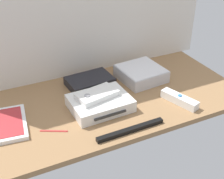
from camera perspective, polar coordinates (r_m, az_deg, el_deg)
name	(u,v)px	position (r cm, az deg, el deg)	size (l,w,h in cm)	color
ground_plane	(112,101)	(117.22, 0.00, -2.08)	(100.00, 48.00, 2.00)	#936D47
game_console	(100,103)	(110.19, -2.22, -2.54)	(21.45, 16.97, 4.40)	white
mini_computer	(141,73)	(128.88, 5.40, 3.00)	(18.32, 18.32, 5.30)	silver
game_case	(5,125)	(108.14, -19.16, -6.24)	(15.79, 20.50, 1.56)	white
network_router	(90,81)	(124.61, -4.14, 1.50)	(18.81, 13.30, 3.40)	black
remote_wand	(179,99)	(116.10, 12.40, -1.80)	(8.14, 15.17, 3.40)	white
remote_classic_pad	(97,95)	(109.01, -2.83, -0.96)	(15.67, 10.62, 2.40)	white
sensor_bar	(131,130)	(100.50, 3.47, -7.49)	(24.00, 1.80, 1.40)	black
stylus_pen	(54,130)	(102.45, -10.75, -7.47)	(0.70, 0.70, 9.00)	red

